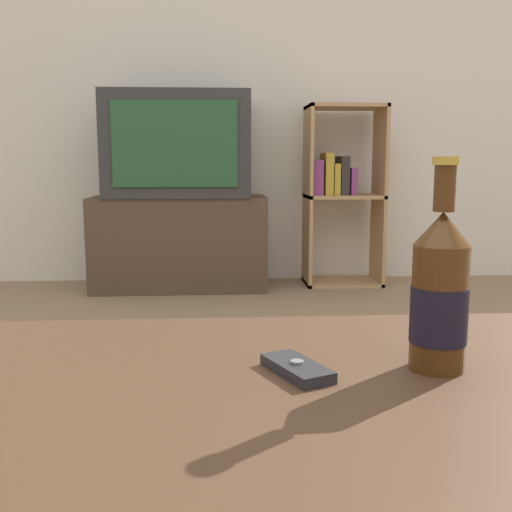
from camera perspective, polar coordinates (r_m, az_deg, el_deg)
The scene contains 7 objects.
back_wall at distance 3.70m, azimuth -3.64°, elevation 18.07°, with size 8.00×0.05×2.60m.
coffee_table at distance 0.71m, azimuth -2.88°, elevation -18.41°, with size 1.12×0.70×0.45m.
tv_stand at distance 3.41m, azimuth -7.27°, elevation 1.27°, with size 0.97×0.41×0.52m.
television at distance 3.38m, azimuth -7.46°, elevation 10.43°, with size 0.79×0.45×0.57m.
bookshelf at distance 3.52m, azimuth 8.00°, elevation 6.22°, with size 0.44×0.30×1.03m.
beer_bottle at distance 0.78m, azimuth 17.09°, elevation -3.48°, with size 0.07×0.07×0.27m.
cell_phone at distance 0.76m, azimuth 3.93°, elevation -10.62°, with size 0.09×0.12×0.02m.
Camera 1 is at (-0.01, -0.63, 0.71)m, focal length 42.00 mm.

